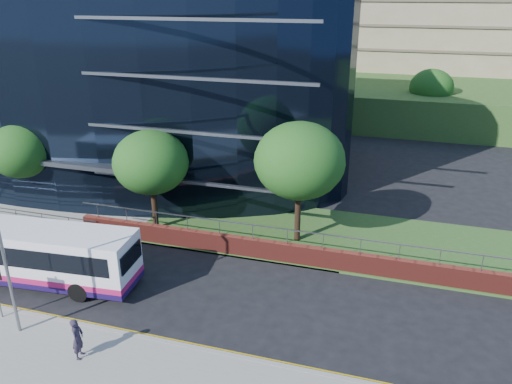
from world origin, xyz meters
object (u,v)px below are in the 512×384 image
(tree_far_d, at_px, (300,161))
(pedestrian, at_px, (78,338))
(tree_far_b, at_px, (21,151))
(tree_dist_e, at_px, (431,88))
(tree_far_c, at_px, (151,162))
(city_bus, at_px, (32,254))
(streetlight_east, at_px, (2,245))

(tree_far_d, xyz_separation_m, pedestrian, (-6.37, -12.90, -4.12))
(tree_far_b, height_order, tree_dist_e, tree_dist_e)
(tree_far_c, bearing_deg, tree_far_d, 6.34)
(tree_far_d, distance_m, city_bus, 15.23)
(tree_dist_e, height_order, pedestrian, tree_dist_e)
(tree_far_b, relative_size, tree_dist_e, 0.93)
(tree_far_b, bearing_deg, tree_far_c, -2.86)
(tree_far_b, distance_m, tree_dist_e, 40.74)
(city_bus, bearing_deg, pedestrian, -42.31)
(tree_far_b, relative_size, streetlight_east, 0.76)
(tree_dist_e, distance_m, city_bus, 43.45)
(tree_far_d, xyz_separation_m, streetlight_east, (-10.00, -12.17, -0.75))
(tree_dist_e, relative_size, city_bus, 0.56)
(tree_far_c, bearing_deg, tree_far_b, 177.14)
(tree_far_d, height_order, pedestrian, tree_far_d)
(tree_far_b, relative_size, pedestrian, 3.29)
(tree_far_d, distance_m, pedestrian, 14.96)
(tree_far_c, relative_size, city_bus, 0.56)
(city_bus, distance_m, pedestrian, 7.44)
(tree_dist_e, height_order, streetlight_east, streetlight_east)
(tree_dist_e, height_order, city_bus, tree_dist_e)
(tree_dist_e, relative_size, pedestrian, 3.54)
(tree_far_d, xyz_separation_m, city_bus, (-12.23, -8.35, -3.55))
(tree_far_c, relative_size, tree_far_d, 0.87)
(tree_far_c, distance_m, pedestrian, 12.67)
(tree_far_b, distance_m, tree_far_c, 10.02)
(tree_far_d, distance_m, tree_dist_e, 31.06)
(tree_far_c, height_order, streetlight_east, streetlight_east)
(tree_dist_e, bearing_deg, pedestrian, -108.52)
(tree_far_b, distance_m, tree_far_d, 19.03)
(pedestrian, bearing_deg, streetlight_east, 63.85)
(streetlight_east, bearing_deg, pedestrian, -11.31)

